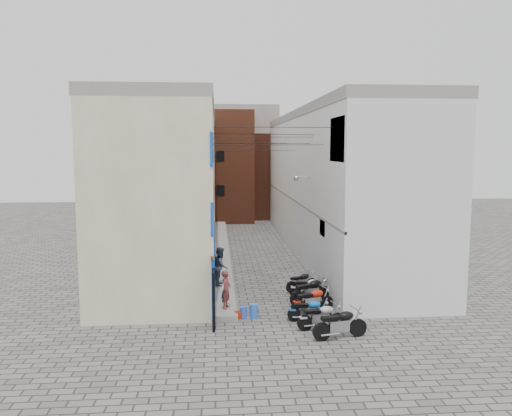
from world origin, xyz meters
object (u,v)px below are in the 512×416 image
object	(u,v)px
motorcycle_d	(313,299)
motorcycle_e	(311,290)
motorcycle_c	(310,309)
motorcycle_g	(302,281)
person_a	(226,289)
person_b	(221,266)
water_jug_far	(254,311)
red_crate	(240,315)
water_jug_near	(243,312)
motorcycle_f	(309,286)
motorcycle_b	(321,315)
motorcycle_a	(340,322)

from	to	relation	value
motorcycle_d	motorcycle_e	world-z (taller)	motorcycle_e
motorcycle_c	motorcycle_g	world-z (taller)	motorcycle_c
person_a	person_b	distance (m)	3.49
water_jug_far	red_crate	distance (m)	0.58
water_jug_near	motorcycle_f	bearing A→B (deg)	38.80
motorcycle_f	motorcycle_g	distance (m)	1.10
motorcycle_c	red_crate	world-z (taller)	motorcycle_c
motorcycle_g	person_b	distance (m)	3.85
motorcycle_b	motorcycle_f	xyz separation A→B (m)	(0.27, 3.96, -0.03)
motorcycle_a	motorcycle_f	distance (m)	4.90
motorcycle_a	red_crate	world-z (taller)	motorcycle_a
person_a	water_jug_near	xyz separation A→B (m)	(0.66, -0.50, -0.80)
motorcycle_c	water_jug_near	distance (m)	2.61
motorcycle_d	motorcycle_f	bearing A→B (deg)	155.36
motorcycle_a	motorcycle_b	distance (m)	1.05
person_a	motorcycle_a	bearing A→B (deg)	-108.88
motorcycle_a	motorcycle_d	size ratio (longest dim) A/B	1.06
motorcycle_d	motorcycle_e	distance (m)	1.12
motorcycle_a	person_a	xyz separation A→B (m)	(-3.92, 2.93, 0.43)
motorcycle_e	person_a	world-z (taller)	person_a
motorcycle_d	red_crate	size ratio (longest dim) A/B	4.71
motorcycle_c	red_crate	size ratio (longest dim) A/B	4.20
motorcycle_f	person_a	xyz separation A→B (m)	(-3.72, -1.96, 0.51)
motorcycle_g	water_jug_near	distance (m)	4.61
motorcycle_d	water_jug_far	size ratio (longest dim) A/B	3.55
motorcycle_e	water_jug_near	distance (m)	3.41
motorcycle_a	motorcycle_c	distance (m)	1.96
person_b	red_crate	world-z (taller)	person_b
motorcycle_c	motorcycle_e	size ratio (longest dim) A/B	0.81
motorcycle_b	motorcycle_c	distance (m)	0.91
motorcycle_e	water_jug_far	world-z (taller)	motorcycle_e
motorcycle_g	water_jug_far	size ratio (longest dim) A/B	3.12
motorcycle_a	water_jug_near	world-z (taller)	motorcycle_a
motorcycle_c	motorcycle_b	bearing A→B (deg)	22.96
motorcycle_a	water_jug_near	xyz separation A→B (m)	(-3.26, 2.43, -0.37)
person_a	motorcycle_e	bearing A→B (deg)	-55.65
motorcycle_d	person_b	xyz separation A→B (m)	(-3.69, 3.51, 0.59)
motorcycle_b	motorcycle_d	bearing A→B (deg)	169.98
motorcycle_d	red_crate	distance (m)	3.07
motorcycle_d	motorcycle_g	xyz separation A→B (m)	(0.08, 3.08, -0.07)
motorcycle_g	motorcycle_f	bearing A→B (deg)	-18.60
motorcycle_g	water_jug_near	size ratio (longest dim) A/B	3.76
motorcycle_d	person_b	bearing A→B (deg)	-152.14
person_b	motorcycle_g	bearing A→B (deg)	-91.10
motorcycle_a	motorcycle_c	world-z (taller)	motorcycle_a
motorcycle_a	red_crate	bearing A→B (deg)	-137.68
water_jug_near	water_jug_far	distance (m)	0.42
motorcycle_d	motorcycle_e	bearing A→B (deg)	153.83
red_crate	motorcycle_c	bearing A→B (deg)	-13.17
person_b	water_jug_near	size ratio (longest dim) A/B	4.01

